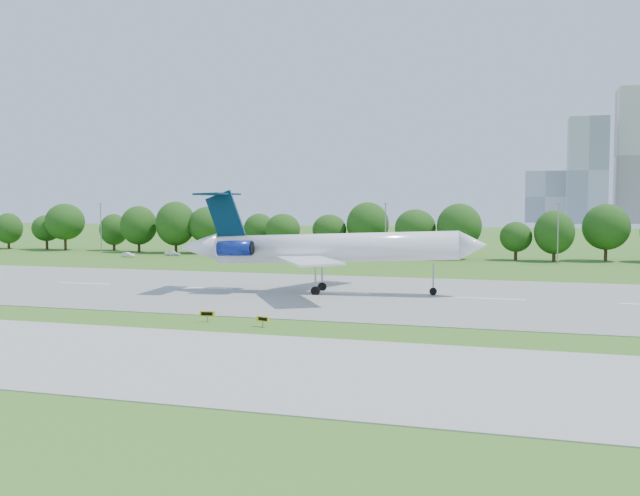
# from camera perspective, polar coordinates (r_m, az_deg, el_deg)

# --- Properties ---
(ground) EXTENTS (600.00, 600.00, 0.00)m
(ground) POSITION_cam_1_polar(r_m,az_deg,el_deg) (82.31, -16.97, -5.12)
(ground) COLOR #366119
(ground) RESTS_ON ground
(runway) EXTENTS (400.00, 45.00, 0.08)m
(runway) POSITION_cam_1_polar(r_m,az_deg,el_deg) (103.83, -9.30, -3.19)
(runway) COLOR gray
(runway) RESTS_ON ground
(tree_line) EXTENTS (288.40, 8.40, 10.40)m
(tree_line) POSITION_cam_1_polar(r_m,az_deg,el_deg) (166.04, 0.87, 1.52)
(tree_line) COLOR #382314
(tree_line) RESTS_ON ground
(light_poles) EXTENTS (175.90, 0.25, 12.19)m
(light_poles) POSITION_cam_1_polar(r_m,az_deg,el_deg) (157.18, -1.00, 1.46)
(light_poles) COLOR gray
(light_poles) RESTS_ON ground
(skyline) EXTENTS (127.00, 52.00, 80.00)m
(skyline) POSITION_cam_1_polar(r_m,az_deg,el_deg) (461.87, 23.63, 5.59)
(skyline) COLOR #B2B2B7
(skyline) RESTS_ON ground
(airliner) EXTENTS (42.10, 30.53, 14.09)m
(airliner) POSITION_cam_1_polar(r_m,az_deg,el_deg) (96.68, -0.02, 0.10)
(airliner) COLOR white
(airliner) RESTS_ON ground
(taxi_sign_centre) EXTENTS (1.62, 0.41, 1.13)m
(taxi_sign_centre) POSITION_cam_1_polar(r_m,az_deg,el_deg) (74.80, -9.00, -5.23)
(taxi_sign_centre) COLOR gray
(taxi_sign_centre) RESTS_ON ground
(taxi_sign_right) EXTENTS (1.49, 0.62, 1.06)m
(taxi_sign_right) POSITION_cam_1_polar(r_m,az_deg,el_deg) (71.16, -4.60, -5.69)
(taxi_sign_right) COLOR gray
(taxi_sign_right) RESTS_ON ground
(service_vehicle_a) EXTENTS (3.37, 1.69, 1.06)m
(service_vehicle_a) POSITION_cam_1_polar(r_m,az_deg,el_deg) (167.31, -15.12, -0.52)
(service_vehicle_a) COLOR silver
(service_vehicle_a) RESTS_ON ground
(service_vehicle_b) EXTENTS (3.74, 1.64, 1.25)m
(service_vehicle_b) POSITION_cam_1_polar(r_m,az_deg,el_deg) (168.91, -11.71, -0.40)
(service_vehicle_b) COLOR white
(service_vehicle_b) RESTS_ON ground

